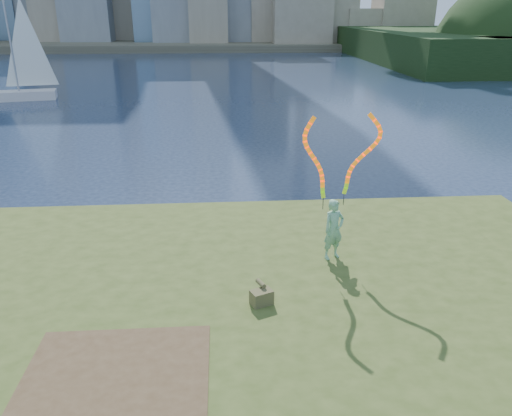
{
  "coord_description": "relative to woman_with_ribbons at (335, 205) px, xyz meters",
  "views": [
    {
      "loc": [
        -0.27,
        -10.12,
        6.7
      ],
      "look_at": [
        0.52,
        1.0,
        2.24
      ],
      "focal_mm": 35.0,
      "sensor_mm": 36.0,
      "label": 1
    }
  ],
  "objects": [
    {
      "name": "ground",
      "position": [
        -2.46,
        -1.1,
        -2.22
      ],
      "size": [
        320.0,
        320.0,
        0.0
      ],
      "primitive_type": "plane",
      "color": "#17233A",
      "rests_on": "ground"
    },
    {
      "name": "far_shore",
      "position": [
        -2.46,
        93.9,
        -1.62
      ],
      "size": [
        320.0,
        40.0,
        1.2
      ],
      "primitive_type": "cube",
      "color": "#4A4536",
      "rests_on": "ground"
    },
    {
      "name": "dirt_patch",
      "position": [
        -4.66,
        -4.3,
        -1.41
      ],
      "size": [
        3.2,
        3.0,
        0.02
      ],
      "primitive_type": "cube",
      "color": "#47331E",
      "rests_on": "grassy_knoll"
    },
    {
      "name": "woman_with_ribbons",
      "position": [
        0.0,
        0.0,
        0.0
      ],
      "size": [
        1.86,
        0.86,
        3.96
      ],
      "rotation": [
        0.0,
        0.0,
        0.43
      ],
      "color": "#177534",
      "rests_on": "grassy_knoll"
    },
    {
      "name": "canvas_bag",
      "position": [
        -1.96,
        -2.04,
        -1.24
      ],
      "size": [
        0.54,
        0.6,
        0.43
      ],
      "rotation": [
        0.0,
        0.0,
        0.41
      ],
      "color": "brown",
      "rests_on": "grassy_knoll"
    },
    {
      "name": "grassy_knoll",
      "position": [
        -2.46,
        -3.39,
        -1.88
      ],
      "size": [
        20.0,
        18.0,
        0.8
      ],
      "color": "#384719",
      "rests_on": "ground"
    },
    {
      "name": "sailboat",
      "position": [
        -18.26,
        29.89,
        -0.72
      ],
      "size": [
        5.81,
        2.85,
        8.72
      ],
      "rotation": [
        0.0,
        0.0,
        0.21
      ],
      "color": "silver",
      "rests_on": "ground"
    }
  ]
}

